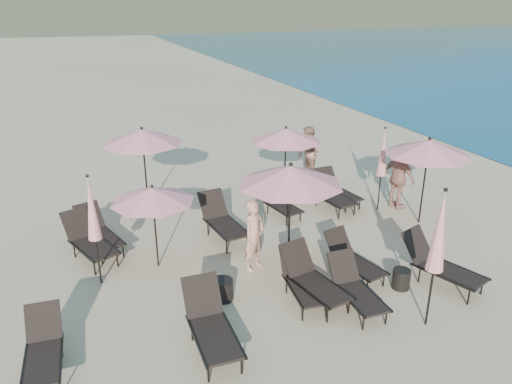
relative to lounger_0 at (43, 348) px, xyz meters
name	(u,v)px	position (x,y,z in m)	size (l,w,h in m)	color
ground	(344,293)	(5.87, 0.10, -0.42)	(800.00, 800.00, 0.00)	#D6BA8C
lounger_0	(43,348)	(0.00, 0.00, 0.00)	(0.70, 1.60, 0.90)	black
lounger_1	(211,323)	(2.76, -0.48, 0.07)	(0.75, 1.84, 1.05)	black
lounger_2	(313,278)	(5.16, 0.20, 0.05)	(0.96, 1.84, 1.01)	black
lounger_3	(355,287)	(5.82, -0.37, 0.01)	(0.66, 1.62, 0.92)	black
lounger_4	(353,258)	(6.42, 0.68, 0.00)	(0.88, 1.65, 0.90)	black
lounger_5	(440,263)	(7.97, -0.32, 0.07)	(1.25, 1.94, 1.04)	black
lounger_6	(89,240)	(1.04, 3.71, 0.06)	(1.23, 1.90, 1.02)	black
lounger_7	(98,231)	(1.29, 4.13, 0.04)	(1.10, 1.82, 0.98)	black
lounger_8	(222,220)	(4.32, 3.57, 0.07)	(0.89, 1.89, 1.05)	black
lounger_9	(277,199)	(6.24, 4.36, 0.04)	(0.83, 1.62, 0.96)	black
lounger_10	(337,189)	(8.25, 4.45, 0.02)	(0.82, 1.69, 0.94)	black
lounger_11	(330,192)	(7.88, 4.23, 0.05)	(0.86, 1.81, 1.01)	black
lounger_12	(302,280)	(4.96, 0.28, 0.01)	(0.81, 1.67, 0.93)	black
umbrella_open_0	(153,195)	(2.46, 2.71, 1.37)	(1.88, 1.88, 2.02)	black
umbrella_open_1	(291,175)	(5.27, 1.59, 1.82)	(2.35, 2.35, 2.53)	black
umbrella_open_2	(429,148)	(9.65, 2.37, 1.73)	(2.27, 2.27, 2.44)	black
umbrella_open_3	(142,137)	(2.89, 6.20, 1.75)	(2.28, 2.28, 2.46)	black
umbrella_open_4	(286,135)	(6.91, 5.30, 1.61)	(2.14, 2.14, 2.30)	black
umbrella_closed_0	(439,233)	(6.76, -1.42, 1.53)	(0.33, 0.33, 2.81)	black
umbrella_closed_1	(383,153)	(9.11, 3.55, 1.31)	(0.29, 0.29, 2.49)	black
umbrella_closed_2	(92,209)	(1.15, 2.44, 1.34)	(0.30, 0.30, 2.53)	black
side_table_0	(223,290)	(3.42, 0.84, -0.19)	(0.44, 0.44, 0.46)	black
side_table_1	(401,279)	(7.10, -0.18, -0.20)	(0.38, 0.38, 0.44)	black
beachgoer_a	(254,235)	(4.49, 1.78, 0.42)	(0.61, 0.40, 1.68)	tan
beachgoer_b	(308,153)	(8.46, 6.74, 0.47)	(0.87, 0.68, 1.78)	#9E6A51
beachgoer_c	(399,178)	(9.68, 3.45, 0.53)	(1.11, 0.46, 1.89)	#AC7362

